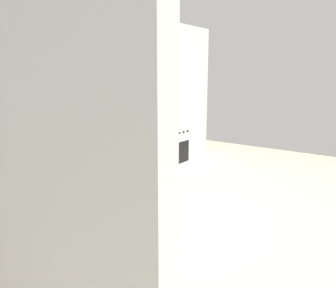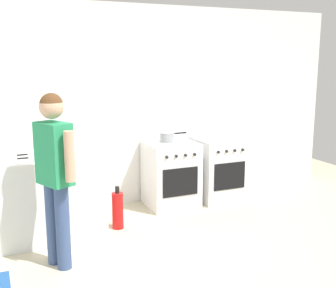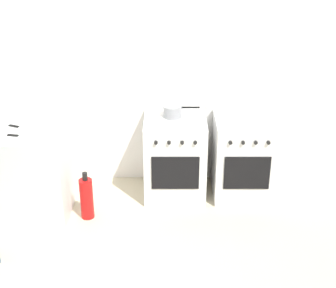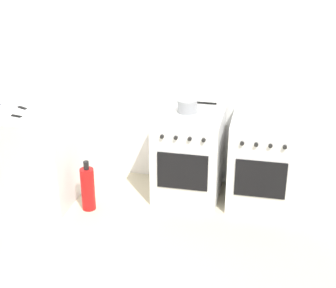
# 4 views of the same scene
# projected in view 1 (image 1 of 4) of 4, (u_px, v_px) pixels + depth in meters

# --- Properties ---
(ground_plane) EXTENTS (8.00, 8.00, 0.00)m
(ground_plane) POSITION_uv_depth(u_px,v_px,m) (219.00, 216.00, 3.94)
(ground_plane) COLOR beige
(back_wall) EXTENTS (6.00, 0.10, 2.60)m
(back_wall) POSITION_uv_depth(u_px,v_px,m) (103.00, 100.00, 4.80)
(back_wall) COLOR white
(back_wall) RESTS_ON ground
(counter_unit) EXTENTS (1.30, 0.70, 0.90)m
(counter_unit) POSITION_uv_depth(u_px,v_px,m) (60.00, 192.00, 3.47)
(counter_unit) COLOR silver
(counter_unit) RESTS_ON ground
(oven_left) EXTENTS (0.63, 0.62, 0.85)m
(oven_left) POSITION_uv_depth(u_px,v_px,m) (139.00, 157.00, 5.04)
(oven_left) COLOR white
(oven_left) RESTS_ON ground
(oven_right) EXTENTS (0.61, 0.62, 0.85)m
(oven_right) POSITION_uv_depth(u_px,v_px,m) (166.00, 149.00, 5.60)
(oven_right) COLOR white
(oven_right) RESTS_ON ground
(pot) EXTENTS (0.37, 0.19, 0.12)m
(pot) POSITION_uv_depth(u_px,v_px,m) (134.00, 126.00, 4.96)
(pot) COLOR gray
(pot) RESTS_ON oven_left
(knife_bread) EXTENTS (0.35, 0.04, 0.01)m
(knife_bread) POSITION_uv_depth(u_px,v_px,m) (46.00, 149.00, 3.42)
(knife_bread) COLOR silver
(knife_bread) RESTS_ON counter_unit
(knife_paring) EXTENTS (0.20, 0.10, 0.01)m
(knife_paring) POSITION_uv_depth(u_px,v_px,m) (67.00, 146.00, 3.57)
(knife_paring) COLOR silver
(knife_paring) RESTS_ON counter_unit
(knife_carving) EXTENTS (0.33, 0.04, 0.01)m
(knife_carving) POSITION_uv_depth(u_px,v_px,m) (55.00, 152.00, 3.31)
(knife_carving) COLOR silver
(knife_carving) RESTS_ON counter_unit
(knife_utility) EXTENTS (0.25, 0.08, 0.01)m
(knife_utility) POSITION_uv_depth(u_px,v_px,m) (85.00, 147.00, 3.51)
(knife_utility) COLOR silver
(knife_utility) RESTS_ON counter_unit
(person) EXTENTS (0.32, 0.53, 1.62)m
(person) POSITION_uv_depth(u_px,v_px,m) (112.00, 153.00, 2.99)
(person) COLOR #384C7A
(person) RESTS_ON ground
(fire_extinguisher) EXTENTS (0.13, 0.13, 0.50)m
(fire_extinguisher) POSITION_uv_depth(u_px,v_px,m) (122.00, 192.00, 4.12)
(fire_extinguisher) COLOR red
(fire_extinguisher) RESTS_ON ground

